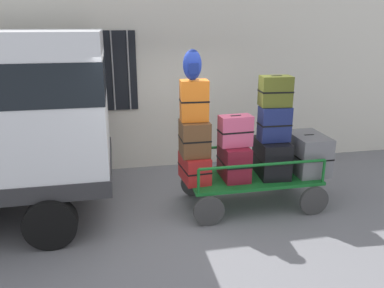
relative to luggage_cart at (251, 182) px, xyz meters
name	(u,v)px	position (x,y,z in m)	size (l,w,h in m)	color
ground_plane	(187,213)	(-1.09, -0.10, -0.41)	(40.00, 40.00, 0.00)	slate
building_wall	(164,43)	(-1.10, 2.23, 2.09)	(12.00, 0.38, 5.00)	silver
luggage_cart	(251,182)	(0.00, 0.00, 0.00)	(2.16, 1.12, 0.52)	#146023
cart_railing	(253,157)	(0.00, 0.00, 0.42)	(2.03, 0.98, 0.38)	#146023
suitcase_left_bottom	(194,168)	(-0.95, 0.00, 0.32)	(0.44, 0.63, 0.42)	#B21E1E
suitcase_left_middle	(195,138)	(-0.95, 0.00, 0.80)	(0.44, 0.46, 0.54)	brown
suitcase_left_top	(194,100)	(-0.95, 0.04, 1.38)	(0.44, 0.32, 0.61)	orange
suitcase_midleft_bottom	(234,161)	(-0.32, -0.01, 0.38)	(0.40, 0.65, 0.55)	maroon
suitcase_midleft_middle	(235,131)	(-0.32, -0.03, 0.89)	(0.52, 0.31, 0.48)	#CC4C72
suitcase_center_bottom	(271,158)	(0.32, -0.01, 0.40)	(0.51, 0.75, 0.58)	black
suitcase_center_middle	(274,124)	(0.32, -0.04, 0.97)	(0.49, 0.30, 0.55)	navy
suitcase_center_top	(275,91)	(0.32, 0.01, 1.48)	(0.51, 0.34, 0.47)	#4C5119
suitcase_midright_bottom	(307,153)	(0.95, 0.01, 0.43)	(0.53, 0.80, 0.64)	slate
backpack	(192,65)	(-0.99, -0.03, 1.91)	(0.27, 0.22, 0.44)	navy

